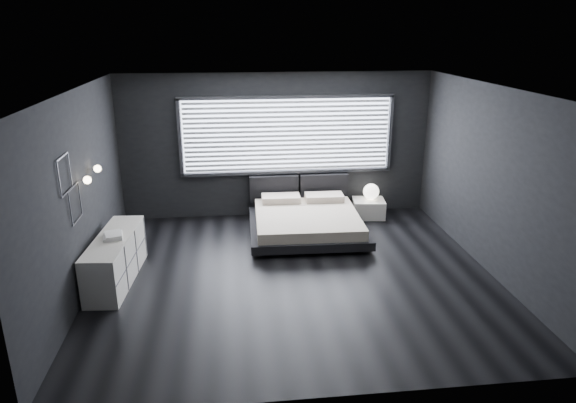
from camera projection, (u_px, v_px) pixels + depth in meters
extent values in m
plane|color=black|center=(294.00, 275.00, 7.85)|extent=(6.00, 6.00, 0.00)
plane|color=white|center=(295.00, 89.00, 6.94)|extent=(6.00, 6.00, 0.00)
cube|color=black|center=(277.00, 146.00, 9.98)|extent=(6.00, 0.04, 2.80)
cube|color=black|center=(332.00, 275.00, 4.81)|extent=(6.00, 0.04, 2.80)
cube|color=black|center=(79.00, 195.00, 7.07)|extent=(0.04, 5.50, 2.80)
cube|color=black|center=(492.00, 181.00, 7.72)|extent=(0.04, 5.50, 2.80)
cube|color=white|center=(287.00, 135.00, 9.91)|extent=(4.00, 0.02, 1.38)
cube|color=#47474C|center=(180.00, 138.00, 9.66)|extent=(0.06, 0.08, 1.48)
cube|color=#47474C|center=(390.00, 133.00, 10.11)|extent=(0.06, 0.08, 1.48)
cube|color=#47474C|center=(287.00, 97.00, 9.65)|extent=(4.14, 0.08, 0.06)
cube|color=#47474C|center=(287.00, 172.00, 10.12)|extent=(4.14, 0.08, 0.06)
cube|color=silver|center=(287.00, 136.00, 9.86)|extent=(3.94, 0.03, 1.32)
cube|color=black|center=(274.00, 188.00, 10.14)|extent=(0.96, 0.16, 0.52)
cube|color=black|center=(324.00, 187.00, 10.24)|extent=(0.96, 0.16, 0.52)
cylinder|color=silver|center=(82.00, 180.00, 7.05)|extent=(0.10, 0.02, 0.02)
sphere|color=#FFE5B7|center=(87.00, 180.00, 7.06)|extent=(0.11, 0.11, 0.11)
cylinder|color=silver|center=(93.00, 169.00, 7.62)|extent=(0.10, 0.02, 0.02)
sphere|color=#FFE5B7|center=(97.00, 169.00, 7.63)|extent=(0.11, 0.11, 0.11)
cube|color=#47474C|center=(62.00, 157.00, 6.33)|extent=(0.01, 0.46, 0.02)
cube|color=#47474C|center=(67.00, 192.00, 6.48)|extent=(0.01, 0.46, 0.02)
cube|color=#47474C|center=(70.00, 170.00, 6.62)|extent=(0.01, 0.02, 0.46)
cube|color=#47474C|center=(59.00, 180.00, 6.19)|extent=(0.01, 0.02, 0.46)
cube|color=#47474C|center=(73.00, 187.00, 6.72)|extent=(0.01, 0.46, 0.02)
cube|color=#47474C|center=(78.00, 220.00, 6.87)|extent=(0.01, 0.46, 0.02)
cube|color=#47474C|center=(80.00, 198.00, 7.01)|extent=(0.01, 0.02, 0.46)
cube|color=#47474C|center=(70.00, 209.00, 6.58)|extent=(0.01, 0.02, 0.46)
cube|color=black|center=(260.00, 253.00, 8.52)|extent=(0.12, 0.12, 0.07)
cube|color=black|center=(365.00, 249.00, 8.66)|extent=(0.12, 0.12, 0.07)
cube|color=black|center=(257.00, 219.00, 10.02)|extent=(0.12, 0.12, 0.07)
cube|color=black|center=(347.00, 216.00, 10.16)|extent=(0.12, 0.12, 0.07)
cube|color=black|center=(307.00, 227.00, 9.30)|extent=(2.11, 2.02, 0.15)
cube|color=beige|center=(307.00, 219.00, 9.25)|extent=(1.89, 1.89, 0.19)
cube|color=beige|center=(281.00, 198.00, 9.85)|extent=(0.74, 0.41, 0.12)
cube|color=beige|center=(324.00, 197.00, 9.92)|extent=(0.74, 0.41, 0.12)
cube|color=white|center=(368.00, 208.00, 10.19)|extent=(0.67, 0.58, 0.36)
sphere|color=white|center=(371.00, 192.00, 10.13)|extent=(0.31, 0.31, 0.31)
cube|color=white|center=(116.00, 259.00, 7.58)|extent=(0.63, 1.79, 0.70)
cube|color=#47474C|center=(133.00, 258.00, 7.59)|extent=(0.14, 1.73, 0.68)
cube|color=white|center=(113.00, 236.00, 7.44)|extent=(0.32, 0.39, 0.04)
cube|color=white|center=(113.00, 234.00, 7.41)|extent=(0.30, 0.35, 0.03)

